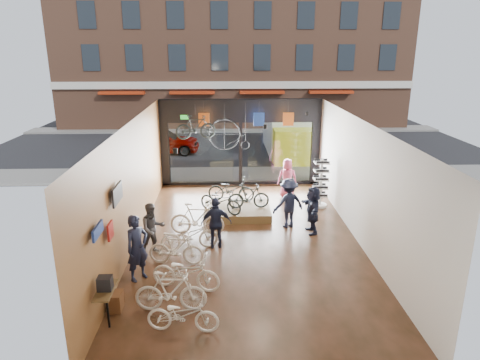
{
  "coord_description": "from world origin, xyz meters",
  "views": [
    {
      "loc": [
        -0.67,
        -12.4,
        5.91
      ],
      "look_at": [
        -0.19,
        1.4,
        1.61
      ],
      "focal_mm": 32.0,
      "sensor_mm": 36.0,
      "label": 1
    }
  ],
  "objects_px": {
    "customer_5": "(313,210)",
    "hung_bike": "(196,127)",
    "floor_bike_4": "(189,235)",
    "customer_1": "(153,229)",
    "floor_bike_1": "(171,291)",
    "floor_bike_3": "(176,249)",
    "box_truck": "(290,132)",
    "floor_bike_5": "(197,219)",
    "customer_4": "(287,178)",
    "street_car": "(161,140)",
    "customer_0": "(137,248)",
    "customer_3": "(289,203)",
    "display_bike_mid": "(249,196)",
    "penny_farthing": "(231,136)",
    "customer_2": "(216,223)",
    "sunglasses_rack": "(321,183)",
    "floor_bike_0": "(183,314)",
    "floor_bike_2": "(186,272)",
    "display_bike_left": "(221,201)",
    "display_bike_right": "(231,189)",
    "display_platform": "(237,211)"
  },
  "relations": [
    {
      "from": "customer_3",
      "to": "sunglasses_rack",
      "type": "height_order",
      "value": "sunglasses_rack"
    },
    {
      "from": "customer_0",
      "to": "customer_3",
      "type": "xyz_separation_m",
      "value": [
        4.45,
        3.31,
        -0.04
      ]
    },
    {
      "from": "floor_bike_1",
      "to": "customer_2",
      "type": "xyz_separation_m",
      "value": [
        1.0,
        3.29,
        0.29
      ]
    },
    {
      "from": "display_platform",
      "to": "customer_3",
      "type": "bearing_deg",
      "value": -33.2
    },
    {
      "from": "floor_bike_1",
      "to": "floor_bike_5",
      "type": "distance_m",
      "value": 4.28
    },
    {
      "from": "floor_bike_4",
      "to": "customer_0",
      "type": "height_order",
      "value": "customer_0"
    },
    {
      "from": "floor_bike_1",
      "to": "penny_farthing",
      "type": "bearing_deg",
      "value": -8.25
    },
    {
      "from": "customer_0",
      "to": "customer_2",
      "type": "bearing_deg",
      "value": -5.2
    },
    {
      "from": "customer_5",
      "to": "hung_bike",
      "type": "relative_size",
      "value": 1.01
    },
    {
      "from": "box_truck",
      "to": "sunglasses_rack",
      "type": "bearing_deg",
      "value": -89.81
    },
    {
      "from": "display_bike_mid",
      "to": "customer_1",
      "type": "bearing_deg",
      "value": 131.07
    },
    {
      "from": "floor_bike_3",
      "to": "customer_0",
      "type": "xyz_separation_m",
      "value": [
        -0.91,
        -0.77,
        0.43
      ]
    },
    {
      "from": "hung_bike",
      "to": "display_bike_left",
      "type": "bearing_deg",
      "value": -172.19
    },
    {
      "from": "box_truck",
      "to": "floor_bike_4",
      "type": "relative_size",
      "value": 4.04
    },
    {
      "from": "customer_5",
      "to": "penny_farthing",
      "type": "bearing_deg",
      "value": -149.43
    },
    {
      "from": "floor_bike_3",
      "to": "customer_1",
      "type": "xyz_separation_m",
      "value": [
        -0.75,
        0.69,
        0.32
      ]
    },
    {
      "from": "floor_bike_1",
      "to": "display_platform",
      "type": "distance_m",
      "value": 6.16
    },
    {
      "from": "street_car",
      "to": "floor_bike_5",
      "type": "xyz_separation_m",
      "value": [
        2.79,
        -11.41,
        -0.21
      ]
    },
    {
      "from": "street_car",
      "to": "floor_bike_2",
      "type": "distance_m",
      "value": 14.99
    },
    {
      "from": "customer_4",
      "to": "customer_5",
      "type": "relative_size",
      "value": 1.01
    },
    {
      "from": "box_truck",
      "to": "floor_bike_5",
      "type": "bearing_deg",
      "value": -113.6
    },
    {
      "from": "street_car",
      "to": "floor_bike_0",
      "type": "relative_size",
      "value": 2.8
    },
    {
      "from": "display_bike_left",
      "to": "sunglasses_rack",
      "type": "height_order",
      "value": "sunglasses_rack"
    },
    {
      "from": "customer_2",
      "to": "customer_3",
      "type": "bearing_deg",
      "value": -152.26
    },
    {
      "from": "floor_bike_5",
      "to": "customer_5",
      "type": "height_order",
      "value": "customer_5"
    },
    {
      "from": "customer_1",
      "to": "customer_4",
      "type": "bearing_deg",
      "value": 15.6
    },
    {
      "from": "display_platform",
      "to": "floor_bike_4",
      "type": "bearing_deg",
      "value": -119.17
    },
    {
      "from": "floor_bike_3",
      "to": "floor_bike_5",
      "type": "distance_m",
      "value": 2.07
    },
    {
      "from": "display_platform",
      "to": "display_bike_mid",
      "type": "relative_size",
      "value": 1.59
    },
    {
      "from": "street_car",
      "to": "floor_bike_3",
      "type": "distance_m",
      "value": 13.63
    },
    {
      "from": "display_bike_left",
      "to": "customer_0",
      "type": "relative_size",
      "value": 0.93
    },
    {
      "from": "box_truck",
      "to": "hung_bike",
      "type": "relative_size",
      "value": 4.43
    },
    {
      "from": "display_bike_mid",
      "to": "customer_4",
      "type": "distance_m",
      "value": 2.62
    },
    {
      "from": "display_platform",
      "to": "customer_3",
      "type": "distance_m",
      "value": 2.17
    },
    {
      "from": "street_car",
      "to": "floor_bike_5",
      "type": "height_order",
      "value": "street_car"
    },
    {
      "from": "floor_bike_3",
      "to": "floor_bike_4",
      "type": "bearing_deg",
      "value": -9.56
    },
    {
      "from": "display_bike_mid",
      "to": "penny_farthing",
      "type": "height_order",
      "value": "penny_farthing"
    },
    {
      "from": "floor_bike_5",
      "to": "customer_0",
      "type": "relative_size",
      "value": 0.99
    },
    {
      "from": "floor_bike_2",
      "to": "display_bike_right",
      "type": "height_order",
      "value": "display_bike_right"
    },
    {
      "from": "floor_bike_4",
      "to": "customer_1",
      "type": "distance_m",
      "value": 1.12
    },
    {
      "from": "floor_bike_2",
      "to": "hung_bike",
      "type": "xyz_separation_m",
      "value": [
        -0.12,
        6.94,
        2.46
      ]
    },
    {
      "from": "floor_bike_0",
      "to": "hung_bike",
      "type": "height_order",
      "value": "hung_bike"
    },
    {
      "from": "display_bike_right",
      "to": "customer_2",
      "type": "xyz_separation_m",
      "value": [
        -0.5,
        -3.32,
        0.04
      ]
    },
    {
      "from": "floor_bike_1",
      "to": "customer_1",
      "type": "distance_m",
      "value": 3.08
    },
    {
      "from": "floor_bike_0",
      "to": "floor_bike_1",
      "type": "height_order",
      "value": "floor_bike_1"
    },
    {
      "from": "floor_bike_3",
      "to": "customer_5",
      "type": "bearing_deg",
      "value": -56.13
    },
    {
      "from": "street_car",
      "to": "customer_0",
      "type": "relative_size",
      "value": 2.45
    },
    {
      "from": "street_car",
      "to": "customer_2",
      "type": "relative_size",
      "value": 2.76
    },
    {
      "from": "floor_bike_4",
      "to": "customer_4",
      "type": "height_order",
      "value": "customer_4"
    },
    {
      "from": "floor_bike_3",
      "to": "customer_2",
      "type": "bearing_deg",
      "value": -38.86
    }
  ]
}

